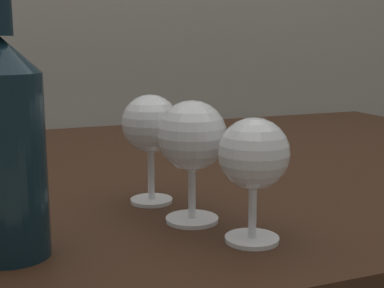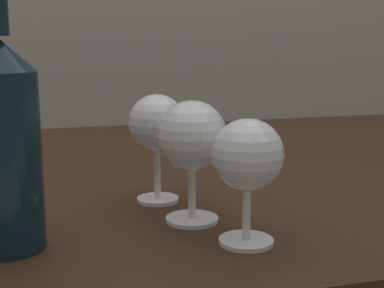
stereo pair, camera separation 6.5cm
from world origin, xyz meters
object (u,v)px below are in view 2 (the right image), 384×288
at_px(wine_glass_pinot, 248,157).
at_px(wine_bottle, 3,140).
at_px(wine_glass_cabernet, 157,125).
at_px(wine_glass_rose, 192,139).

relative_size(wine_glass_pinot, wine_bottle, 0.45).
xyz_separation_m(wine_glass_cabernet, wine_bottle, (-0.19, -0.13, 0.01)).
xyz_separation_m(wine_glass_pinot, wine_bottle, (-0.25, 0.05, 0.02)).
bearing_deg(wine_glass_rose, wine_glass_pinot, -66.93).
bearing_deg(wine_glass_rose, wine_bottle, -171.26).
distance_m(wine_glass_rose, wine_glass_cabernet, 0.10).
bearing_deg(wine_glass_pinot, wine_bottle, 167.63).
xyz_separation_m(wine_glass_pinot, wine_glass_cabernet, (-0.06, 0.18, 0.01)).
height_order(wine_glass_pinot, wine_bottle, wine_bottle).
relative_size(wine_glass_pinot, wine_glass_rose, 0.93).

